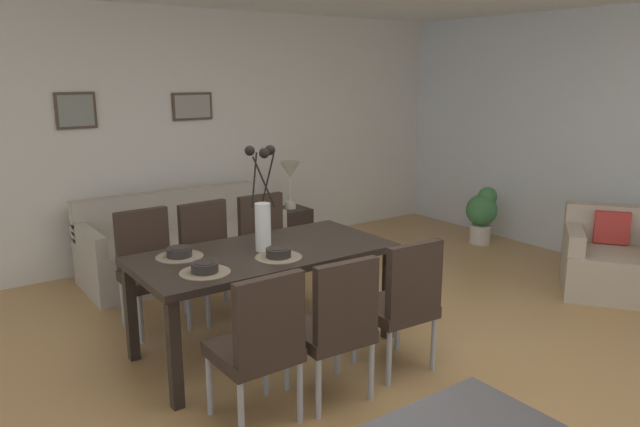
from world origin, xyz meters
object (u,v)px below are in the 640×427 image
(dining_chair_far_right, at_px, (211,253))
(potted_plant, at_px, (482,212))
(table_lamp, at_px, (290,174))
(dining_chair_near_left, at_px, (260,341))
(sofa, at_px, (181,248))
(armchair, at_px, (611,261))
(dining_chair_mid_left, at_px, (402,299))
(bowl_far_left, at_px, (278,252))
(side_table, at_px, (291,232))
(centerpiece_vase, at_px, (263,211))
(framed_picture_left, at_px, (76,111))
(dining_chair_mid_right, at_px, (268,243))
(framed_picture_center, at_px, (192,106))
(bowl_near_left, at_px, (205,267))
(dining_chair_near_right, at_px, (149,263))
(bowl_near_right, at_px, (179,251))
(dining_chair_far_left, at_px, (335,322))
(dining_table, at_px, (264,261))

(dining_chair_far_right, xyz_separation_m, potted_plant, (3.45, 0.05, -0.14))
(table_lamp, bearing_deg, dining_chair_near_left, -125.85)
(sofa, height_order, armchair, sofa)
(dining_chair_mid_left, distance_m, bowl_far_left, 0.88)
(bowl_far_left, bearing_deg, armchair, -11.19)
(bowl_far_left, height_order, side_table, bowl_far_left)
(centerpiece_vase, distance_m, framed_picture_left, 2.56)
(framed_picture_left, bearing_deg, centerpiece_vase, -76.44)
(dining_chair_mid_right, height_order, bowl_far_left, dining_chair_mid_right)
(bowl_far_left, height_order, framed_picture_center, framed_picture_center)
(dining_chair_far_right, xyz_separation_m, bowl_near_left, (-0.53, -1.05, 0.27))
(dining_chair_near_right, xyz_separation_m, bowl_near_right, (-0.02, -0.67, 0.27))
(bowl_far_left, bearing_deg, side_table, 55.31)
(dining_chair_near_right, distance_m, bowl_near_left, 1.11)
(bowl_near_left, relative_size, table_lamp, 0.33)
(dining_chair_far_left, distance_m, sofa, 2.76)
(sofa, bearing_deg, dining_chair_mid_left, -81.46)
(table_lamp, distance_m, framed_picture_center, 1.24)
(framed_picture_left, bearing_deg, bowl_far_left, -77.47)
(dining_table, relative_size, dining_chair_near_left, 1.96)
(dining_chair_near_right, xyz_separation_m, centerpiece_vase, (0.52, -0.87, 0.51))
(armchair, bearing_deg, table_lamp, 123.67)
(dining_chair_near_left, relative_size, sofa, 0.49)
(potted_plant, bearing_deg, bowl_near_right, -170.15)
(centerpiece_vase, xyz_separation_m, armchair, (3.15, -0.83, -0.74))
(centerpiece_vase, distance_m, sofa, 2.02)
(dining_chair_far_right, height_order, dining_chair_mid_left, same)
(dining_chair_mid_left, relative_size, framed_picture_center, 2.10)
(dining_table, distance_m, bowl_near_right, 0.59)
(dining_chair_mid_left, height_order, framed_picture_center, framed_picture_center)
(centerpiece_vase, bearing_deg, dining_chair_near_left, -121.88)
(dining_chair_near_left, bearing_deg, dining_chair_mid_left, 0.09)
(dining_chair_near_left, relative_size, side_table, 1.77)
(side_table, distance_m, table_lamp, 0.63)
(centerpiece_vase, bearing_deg, armchair, -14.67)
(side_table, height_order, framed_picture_center, framed_picture_center)
(dining_chair_mid_right, distance_m, potted_plant, 2.92)
(framed_picture_center, bearing_deg, side_table, -36.74)
(dining_chair_near_right, relative_size, bowl_near_left, 5.41)
(bowl_near_right, bearing_deg, dining_table, -20.35)
(bowl_near_left, bearing_deg, framed_picture_left, 90.93)
(centerpiece_vase, relative_size, bowl_near_right, 4.32)
(dining_chair_near_left, distance_m, framed_picture_left, 3.43)
(table_lamp, bearing_deg, potted_plant, -24.29)
(dining_chair_near_left, bearing_deg, sofa, 76.06)
(dining_chair_mid_left, xyz_separation_m, framed_picture_left, (-1.14, 3.25, 1.10))
(dining_chair_far_left, height_order, armchair, dining_chair_far_left)
(dining_chair_near_right, xyz_separation_m, sofa, (0.68, 1.00, -0.23))
(dining_chair_mid_left, bearing_deg, dining_chair_mid_right, 91.25)
(bowl_near_left, bearing_deg, dining_chair_near_left, -87.78)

